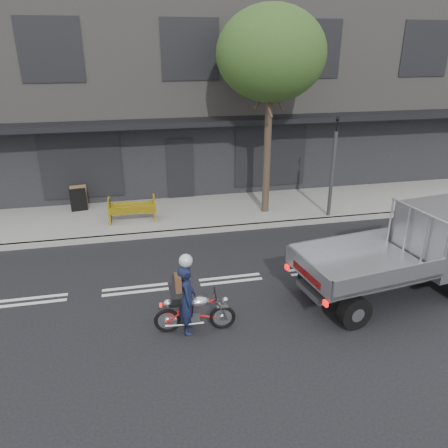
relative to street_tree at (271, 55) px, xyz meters
The scene contains 11 objects.
ground 7.09m from the street_tree, 117.65° to the right, with size 80.00×80.00×0.00m, color black.
sidewalk 5.67m from the street_tree, 167.20° to the left, with size 32.00×3.20×0.15m, color gray.
kerb 5.75m from the street_tree, 153.43° to the right, with size 32.00×0.20×0.15m, color gray.
building_main 7.54m from the street_tree, 107.22° to the left, with size 26.00×10.00×8.00m, color slate.
street_tree is the anchor object (origin of this frame).
traffic_light_pole 4.23m from the street_tree, 23.03° to the right, with size 0.12×0.12×3.50m.
motorcycle 8.49m from the street_tree, 119.12° to the right, with size 1.71×0.50×0.88m.
rider 8.38m from the street_tree, 120.18° to the right, with size 0.56×0.37×1.53m, color #121833.
flatbed_ute 7.25m from the street_tree, 66.89° to the right, with size 4.78×2.48×2.12m.
construction_barrier 6.54m from the street_tree, behind, with size 1.54×0.62×0.87m, color #E4B90C, non-canonical shape.
sandwich_board 8.00m from the street_tree, 168.74° to the left, with size 0.55×0.37×0.87m, color black, non-canonical shape.
Camera 1 is at (-2.21, -9.52, 5.61)m, focal length 35.00 mm.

